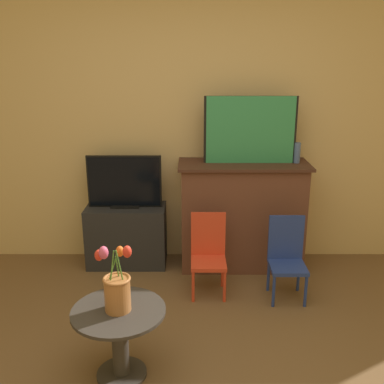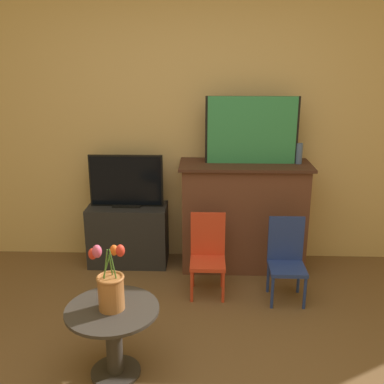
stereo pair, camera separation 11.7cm
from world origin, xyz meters
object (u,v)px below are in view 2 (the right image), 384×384
painting (252,130)px  chair_blue (286,256)px  tv_monitor (126,182)px  chair_red (208,251)px  vase_tulips (110,287)px

painting → chair_blue: bearing=-65.5°
painting → chair_blue: 1.10m
tv_monitor → chair_blue: tv_monitor is taller
tv_monitor → chair_red: size_ratio=1.00×
painting → vase_tulips: (-0.93, -1.52, -0.66)m
chair_red → vase_tulips: size_ratio=1.60×
chair_blue → vase_tulips: (-1.18, -0.96, 0.24)m
tv_monitor → chair_blue: 1.53m
painting → chair_blue: (0.26, -0.56, -0.91)m
tv_monitor → vase_tulips: size_ratio=1.60×
vase_tulips → painting: bearing=58.5°
painting → vase_tulips: bearing=-121.5°
painting → tv_monitor: painting is taller
chair_red → vase_tulips: 1.20m
tv_monitor → chair_blue: bearing=-23.1°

